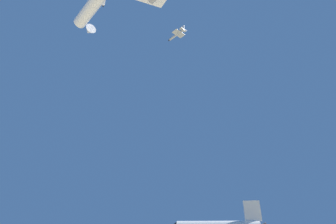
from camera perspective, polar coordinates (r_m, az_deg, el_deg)
name	(u,v)px	position (r m, az deg, el deg)	size (l,w,h in m)	color
chase_jet_lead	(177,35)	(171.92, 1.98, 16.99)	(15.04, 9.14, 4.00)	#999EA3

